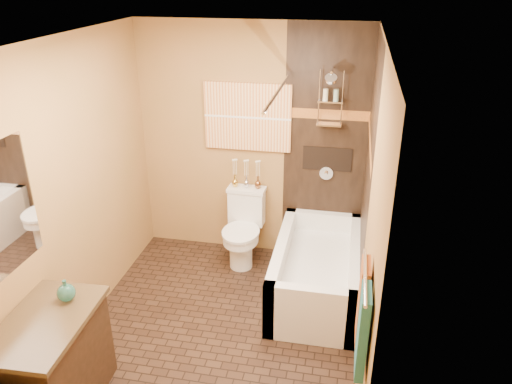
% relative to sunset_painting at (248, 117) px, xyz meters
% --- Properties ---
extents(floor, '(3.00, 3.00, 0.00)m').
position_rel_sunset_painting_xyz_m(floor, '(0.03, -1.48, -1.55)').
color(floor, black).
rests_on(floor, ground).
extents(wall_left, '(0.02, 3.00, 2.50)m').
position_rel_sunset_painting_xyz_m(wall_left, '(-1.17, -1.48, -0.30)').
color(wall_left, '#A56F40').
rests_on(wall_left, floor).
extents(wall_right, '(0.02, 3.00, 2.50)m').
position_rel_sunset_painting_xyz_m(wall_right, '(1.23, -1.48, -0.30)').
color(wall_right, '#A56F40').
rests_on(wall_right, floor).
extents(wall_back, '(2.40, 0.02, 2.50)m').
position_rel_sunset_painting_xyz_m(wall_back, '(0.03, 0.02, -0.30)').
color(wall_back, '#A56F40').
rests_on(wall_back, floor).
extents(wall_front, '(2.40, 0.02, 2.50)m').
position_rel_sunset_painting_xyz_m(wall_front, '(0.03, -2.98, -0.30)').
color(wall_front, '#A56F40').
rests_on(wall_front, floor).
extents(ceiling, '(3.00, 3.00, 0.00)m').
position_rel_sunset_painting_xyz_m(ceiling, '(0.03, -1.48, 0.95)').
color(ceiling, silver).
rests_on(ceiling, wall_back).
extents(alcove_tile_back, '(0.85, 0.01, 2.50)m').
position_rel_sunset_painting_xyz_m(alcove_tile_back, '(0.81, 0.01, -0.30)').
color(alcove_tile_back, black).
rests_on(alcove_tile_back, wall_back).
extents(alcove_tile_right, '(0.01, 1.50, 2.50)m').
position_rel_sunset_painting_xyz_m(alcove_tile_right, '(1.22, -0.73, -0.30)').
color(alcove_tile_right, black).
rests_on(alcove_tile_right, wall_right).
extents(mosaic_band_back, '(0.85, 0.01, 0.10)m').
position_rel_sunset_painting_xyz_m(mosaic_band_back, '(0.81, 0.00, 0.07)').
color(mosaic_band_back, brown).
rests_on(mosaic_band_back, alcove_tile_back).
extents(mosaic_band_right, '(0.01, 1.50, 0.10)m').
position_rel_sunset_painting_xyz_m(mosaic_band_right, '(1.21, -0.73, 0.07)').
color(mosaic_band_right, brown).
rests_on(mosaic_band_right, alcove_tile_right).
extents(alcove_niche, '(0.50, 0.01, 0.25)m').
position_rel_sunset_painting_xyz_m(alcove_niche, '(0.83, 0.01, -0.40)').
color(alcove_niche, black).
rests_on(alcove_niche, alcove_tile_back).
extents(shower_fixtures, '(0.24, 0.33, 1.16)m').
position_rel_sunset_painting_xyz_m(shower_fixtures, '(0.83, -0.10, 0.12)').
color(shower_fixtures, silver).
rests_on(shower_fixtures, floor).
extents(curtain_rod, '(0.03, 1.55, 0.03)m').
position_rel_sunset_painting_xyz_m(curtain_rod, '(0.43, -0.73, 0.47)').
color(curtain_rod, silver).
rests_on(curtain_rod, wall_back).
extents(towel_bar, '(0.02, 0.55, 0.02)m').
position_rel_sunset_painting_xyz_m(towel_bar, '(1.18, -2.53, -0.10)').
color(towel_bar, silver).
rests_on(towel_bar, wall_right).
extents(towel_teal, '(0.05, 0.22, 0.52)m').
position_rel_sunset_painting_xyz_m(towel_teal, '(1.19, -2.66, -0.37)').
color(towel_teal, '#1F636A').
rests_on(towel_teal, towel_bar).
extents(towel_rust, '(0.05, 0.22, 0.52)m').
position_rel_sunset_painting_xyz_m(towel_rust, '(1.19, -2.40, -0.37)').
color(towel_rust, '#984A1B').
rests_on(towel_rust, towel_bar).
extents(sunset_painting, '(0.90, 0.04, 0.70)m').
position_rel_sunset_painting_xyz_m(sunset_painting, '(0.00, 0.00, 0.00)').
color(sunset_painting, '#CD6A30').
rests_on(sunset_painting, wall_back).
extents(bathtub, '(0.80, 1.50, 0.55)m').
position_rel_sunset_painting_xyz_m(bathtub, '(0.83, -0.73, -1.33)').
color(bathtub, white).
rests_on(bathtub, floor).
extents(toilet, '(0.41, 0.60, 0.79)m').
position_rel_sunset_painting_xyz_m(toilet, '(0.00, -0.26, -1.15)').
color(toilet, white).
rests_on(toilet, floor).
extents(vanity, '(0.58, 0.91, 0.79)m').
position_rel_sunset_painting_xyz_m(vanity, '(-0.89, -2.48, -1.15)').
color(vanity, black).
rests_on(vanity, floor).
extents(teal_bottle, '(0.16, 0.16, 0.21)m').
position_rel_sunset_painting_xyz_m(teal_bottle, '(-0.84, -2.24, -0.68)').
color(teal_bottle, '#226859').
rests_on(teal_bottle, vanity).
extents(bud_vases, '(0.31, 0.07, 0.31)m').
position_rel_sunset_painting_xyz_m(bud_vases, '(0.00, -0.09, -0.59)').
color(bud_vases, gold).
rests_on(bud_vases, toilet).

